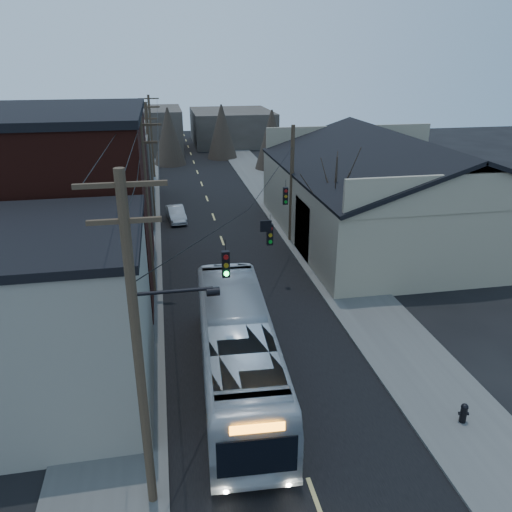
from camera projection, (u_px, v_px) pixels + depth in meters
The scene contains 14 objects.
road_surface at pixel (216, 224), 41.02m from camera, with size 9.00×110.00×0.02m, color black.
sidewalk_left at pixel (135, 228), 39.88m from camera, with size 4.00×110.00×0.12m, color #474744.
sidewalk_right at pixel (293, 219), 42.11m from camera, with size 4.00×110.00×0.12m, color #474744.
building_clapboard at pixel (40, 321), 19.03m from camera, with size 8.00×8.00×7.00m, color gray.
building_brick at pixel (58, 205), 28.32m from camera, with size 10.00×12.00×10.00m, color black.
building_left_far at pixel (99, 171), 43.55m from camera, with size 9.00×14.00×7.00m, color #37322C.
warehouse at pixel (394, 201), 37.68m from camera, with size 16.16×20.60×7.73m.
building_far_left at pixel (146, 130), 70.76m from camera, with size 10.00×12.00×6.00m, color #37322C.
building_far_right at pixel (232, 127), 77.73m from camera, with size 12.00×14.00×5.00m, color #37322C.
bare_tree at pixel (334, 213), 31.67m from camera, with size 0.40×0.40×7.20m, color black.
utility_lines at pixel (177, 184), 33.29m from camera, with size 11.24×45.28×10.50m.
bus at pixel (237, 350), 20.49m from camera, with size 2.85×12.18×3.39m, color #AFB6BC.
parked_car at pixel (176, 214), 41.60m from camera, with size 1.31×3.76×1.24m, color #A0A3A7.
fire_hydrant at pixel (464, 412), 18.63m from camera, with size 0.39×0.27×0.80m.
Camera 1 is at (-3.98, -8.94, 12.95)m, focal length 35.00 mm.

